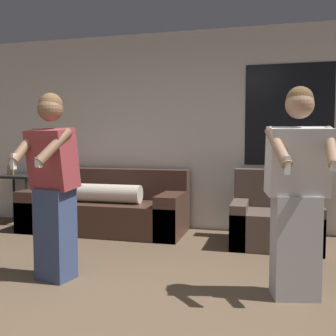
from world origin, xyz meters
name	(u,v)px	position (x,y,z in m)	size (l,w,h in m)	color
ground_plane	(86,336)	(0.00, 0.00, 0.00)	(14.00, 14.00, 0.00)	brown
wall_back	(189,131)	(0.02, 3.16, 1.35)	(6.91, 0.07, 2.70)	silver
couch	(105,209)	(-1.04, 2.70, 0.30)	(2.18, 0.86, 0.82)	#472D23
armchair	(275,220)	(1.18, 2.54, 0.29)	(1.00, 0.82, 0.87)	brown
side_table	(20,182)	(-2.48, 2.87, 0.60)	(0.57, 0.47, 0.86)	black
person_left	(53,186)	(-0.72, 0.85, 0.83)	(0.46, 0.54, 1.63)	#384770
person_right	(297,194)	(1.31, 0.96, 0.82)	(0.52, 0.55, 1.63)	#B2B2B7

